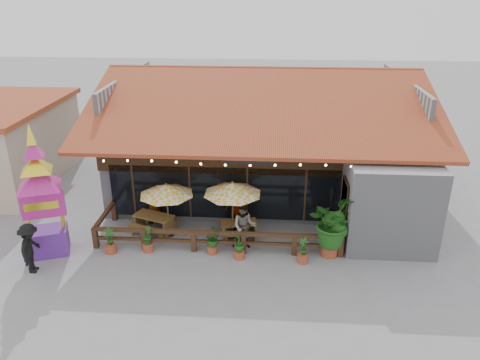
# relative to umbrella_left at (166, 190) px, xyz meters

# --- Properties ---
(ground) EXTENTS (100.00, 100.00, 0.00)m
(ground) POSITION_rel_umbrella_left_xyz_m (3.75, -0.69, -2.11)
(ground) COLOR gray
(ground) RESTS_ON ground
(restaurant_building) EXTENTS (15.50, 14.73, 6.09)m
(restaurant_building) POSITION_rel_umbrella_left_xyz_m (4.01, 5.93, 0.10)
(restaurant_building) COLOR #9F9FA3
(restaurant_building) RESTS_ON ground
(patio_railing) EXTENTS (10.00, 2.60, 0.92)m
(patio_railing) POSITION_rel_umbrella_left_xyz_m (1.50, -0.95, -1.49)
(patio_railing) COLOR #402817
(patio_railing) RESTS_ON ground
(umbrella_left) EXTENTS (2.62, 2.62, 2.41)m
(umbrella_left) POSITION_rel_umbrella_left_xyz_m (0.00, 0.00, 0.00)
(umbrella_left) COLOR brown
(umbrella_left) RESTS_ON ground
(umbrella_right) EXTENTS (3.12, 3.12, 2.57)m
(umbrella_right) POSITION_rel_umbrella_left_xyz_m (2.72, 0.03, 0.13)
(umbrella_right) COLOR brown
(umbrella_right) RESTS_ON ground
(picnic_table_left) EXTENTS (2.07, 1.94, 0.81)m
(picnic_table_left) POSITION_rel_umbrella_left_xyz_m (-0.69, 0.22, -1.56)
(picnic_table_left) COLOR brown
(picnic_table_left) RESTS_ON ground
(picnic_table_right) EXTENTS (1.72, 1.56, 0.72)m
(picnic_table_right) POSITION_rel_umbrella_left_xyz_m (2.98, 0.03, -1.62)
(picnic_table_right) COLOR brown
(picnic_table_right) RESTS_ON ground
(thai_sign_tower) EXTENTS (2.73, 2.73, 5.74)m
(thai_sign_tower) POSITION_rel_umbrella_left_xyz_m (-4.41, -1.70, 0.93)
(thai_sign_tower) COLOR #5A258A
(thai_sign_tower) RESTS_ON ground
(tropical_plant) EXTENTS (2.13, 2.27, 2.52)m
(tropical_plant) POSITION_rel_umbrella_left_xyz_m (6.62, -1.13, -0.66)
(tropical_plant) COLOR brown
(tropical_plant) RESTS_ON ground
(diner_a) EXTENTS (0.78, 0.76, 1.81)m
(diner_a) POSITION_rel_umbrella_left_xyz_m (-0.87, 1.03, -1.20)
(diner_a) COLOR #392512
(diner_a) RESTS_ON ground
(diner_b) EXTENTS (0.97, 0.78, 1.93)m
(diner_b) POSITION_rel_umbrella_left_xyz_m (3.24, -0.75, -1.14)
(diner_b) COLOR #392512
(diner_b) RESTS_ON ground
(diner_c) EXTENTS (1.10, 0.73, 1.74)m
(diner_c) POSITION_rel_umbrella_left_xyz_m (2.83, 0.72, -1.23)
(diner_c) COLOR #392512
(diner_c) RESTS_ON ground
(pedestrian) EXTENTS (0.86, 1.33, 1.96)m
(pedestrian) POSITION_rel_umbrella_left_xyz_m (-4.46, -2.99, -1.13)
(pedestrian) COLOR black
(pedestrian) RESTS_ON ground
(planter_a) EXTENTS (0.47, 0.45, 1.11)m
(planter_a) POSITION_rel_umbrella_left_xyz_m (-2.03, -1.53, -1.64)
(planter_a) COLOR brown
(planter_a) RESTS_ON ground
(planter_b) EXTENTS (0.43, 0.45, 1.06)m
(planter_b) POSITION_rel_umbrella_left_xyz_m (-0.58, -1.32, -1.63)
(planter_b) COLOR brown
(planter_b) RESTS_ON ground
(planter_c) EXTENTS (0.81, 0.82, 1.02)m
(planter_c) POSITION_rel_umbrella_left_xyz_m (2.00, -1.30, -1.53)
(planter_c) COLOR brown
(planter_c) RESTS_ON ground
(planter_d) EXTENTS (0.50, 0.50, 1.01)m
(planter_d) POSITION_rel_umbrella_left_xyz_m (3.11, -1.61, -1.62)
(planter_d) COLOR brown
(planter_d) RESTS_ON ground
(planter_e) EXTENTS (0.45, 0.44, 1.06)m
(planter_e) POSITION_rel_umbrella_left_xyz_m (5.56, -1.71, -1.66)
(planter_e) COLOR brown
(planter_e) RESTS_ON ground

